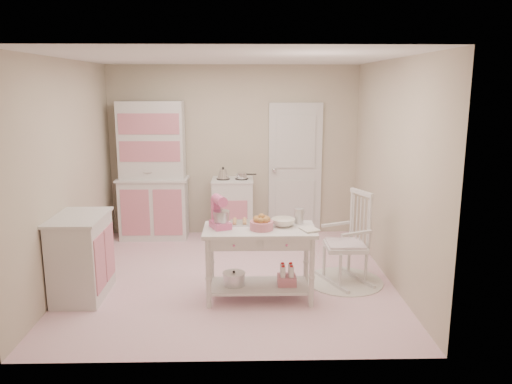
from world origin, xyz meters
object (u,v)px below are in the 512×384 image
base_cabinet (81,257)px  work_table (259,263)px  stove (233,209)px  hutch (153,171)px  stand_mixer (220,213)px  rocking_chair (346,238)px  bread_basket (262,225)px

base_cabinet → work_table: (1.95, -0.10, -0.06)m
stove → base_cabinet: 2.67m
hutch → stand_mixer: (1.12, -2.25, -0.07)m
base_cabinet → stand_mixer: (1.53, -0.08, 0.51)m
stove → rocking_chair: bearing=-52.6°
bread_basket → stove: bearing=99.0°
stove → stand_mixer: stand_mixer is taller
rocking_chair → stand_mixer: 1.56m
rocking_chair → work_table: 1.13m
rocking_chair → work_table: (-1.03, -0.44, -0.15)m
rocking_chair → base_cabinet: bearing=163.0°
rocking_chair → work_table: rocking_chair is taller
stove → stand_mixer: (-0.08, -2.20, 0.51)m
stove → rocking_chair: rocking_chair is taller
rocking_chair → bread_basket: bearing=-177.6°
hutch → base_cabinet: hutch is taller
hutch → stove: (1.20, -0.05, -0.58)m
base_cabinet → stand_mixer: stand_mixer is taller
stove → bread_basket: 2.33m
bread_basket → stand_mixer: bearing=171.0°
hutch → rocking_chair: bearing=-35.6°
stand_mixer → stove: bearing=64.4°
work_table → bread_basket: 0.45m
hutch → base_cabinet: (-0.41, -2.17, -0.58)m
hutch → bread_basket: 2.81m
stove → bread_basket: size_ratio=3.68×
stand_mixer → hutch: bearing=92.9°
bread_basket → base_cabinet: bearing=175.7°
base_cabinet → hutch: bearing=79.2°
hutch → work_table: hutch is taller
hutch → rocking_chair: (2.57, -1.84, -0.49)m
base_cabinet → rocking_chair: size_ratio=0.84×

